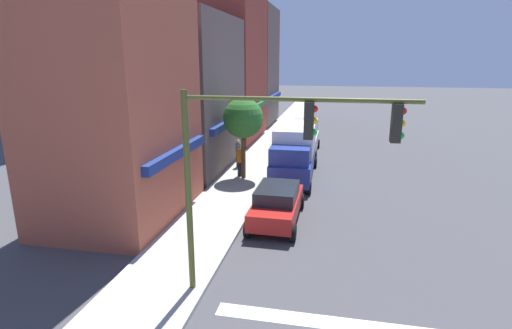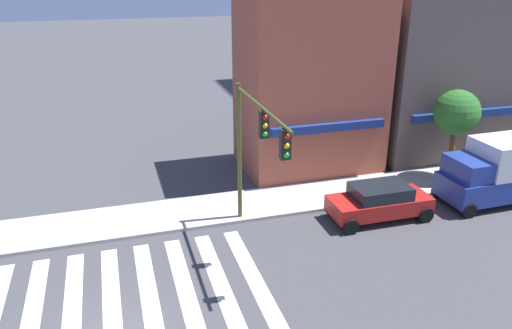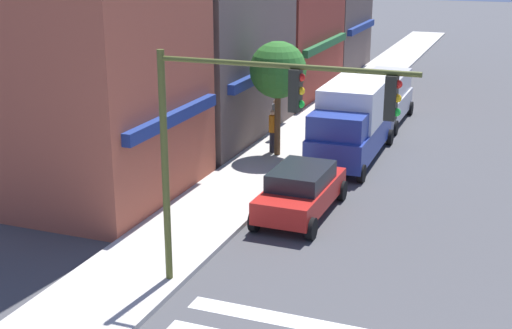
{
  "view_description": "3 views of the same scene",
  "coord_description": "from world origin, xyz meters",
  "px_view_note": "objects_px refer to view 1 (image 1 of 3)",
  "views": [
    {
      "loc": [
        -4.53,
        2.38,
        6.86
      ],
      "look_at": [
        13.28,
        6.0,
        2.0
      ],
      "focal_mm": 28.0,
      "sensor_mm": 36.0,
      "label": 1
    },
    {
      "loc": [
        0.62,
        -12.43,
        10.35
      ],
      "look_at": [
        5.61,
        4.0,
        3.5
      ],
      "focal_mm": 35.0,
      "sensor_mm": 36.0,
      "label": 2
    },
    {
      "loc": [
        -9.14,
        -1.7,
        8.51
      ],
      "look_at": [
        5.61,
        4.0,
        3.5
      ],
      "focal_mm": 50.0,
      "sensor_mm": 36.0,
      "label": 3
    }
  ],
  "objects_px": {
    "box_truck_blue": "(294,152)",
    "pedestrian_orange_vest": "(240,161)",
    "van_silver": "(303,136)",
    "street_tree": "(243,119)",
    "sedan_red": "(277,203)",
    "traffic_signal": "(268,152)",
    "pedestrian_grey_coat": "(238,153)"
  },
  "relations": [
    {
      "from": "box_truck_blue",
      "to": "pedestrian_orange_vest",
      "type": "relative_size",
      "value": 3.52
    },
    {
      "from": "van_silver",
      "to": "pedestrian_orange_vest",
      "type": "bearing_deg",
      "value": 156.3
    },
    {
      "from": "van_silver",
      "to": "pedestrian_orange_vest",
      "type": "distance_m",
      "value": 7.77
    },
    {
      "from": "street_tree",
      "to": "sedan_red",
      "type": "bearing_deg",
      "value": -153.58
    },
    {
      "from": "sedan_red",
      "to": "box_truck_blue",
      "type": "distance_m",
      "value": 6.68
    },
    {
      "from": "sedan_red",
      "to": "traffic_signal",
      "type": "bearing_deg",
      "value": -173.55
    },
    {
      "from": "van_silver",
      "to": "box_truck_blue",
      "type": "bearing_deg",
      "value": 179.77
    },
    {
      "from": "traffic_signal",
      "to": "box_truck_blue",
      "type": "relative_size",
      "value": 0.99
    },
    {
      "from": "street_tree",
      "to": "box_truck_blue",
      "type": "bearing_deg",
      "value": -70.32
    },
    {
      "from": "pedestrian_orange_vest",
      "to": "street_tree",
      "type": "distance_m",
      "value": 2.55
    },
    {
      "from": "box_truck_blue",
      "to": "van_silver",
      "type": "xyz_separation_m",
      "value": [
        6.37,
        -0.0,
        -0.3
      ]
    },
    {
      "from": "sedan_red",
      "to": "pedestrian_orange_vest",
      "type": "height_order",
      "value": "pedestrian_orange_vest"
    },
    {
      "from": "van_silver",
      "to": "street_tree",
      "type": "height_order",
      "value": "street_tree"
    },
    {
      "from": "traffic_signal",
      "to": "sedan_red",
      "type": "distance_m",
      "value": 6.87
    },
    {
      "from": "pedestrian_grey_coat",
      "to": "street_tree",
      "type": "bearing_deg",
      "value": 91.6
    },
    {
      "from": "sedan_red",
      "to": "pedestrian_orange_vest",
      "type": "bearing_deg",
      "value": 28.35
    },
    {
      "from": "traffic_signal",
      "to": "sedan_red",
      "type": "relative_size",
      "value": 1.39
    },
    {
      "from": "pedestrian_orange_vest",
      "to": "pedestrian_grey_coat",
      "type": "relative_size",
      "value": 1.0
    },
    {
      "from": "traffic_signal",
      "to": "street_tree",
      "type": "height_order",
      "value": "traffic_signal"
    },
    {
      "from": "van_silver",
      "to": "street_tree",
      "type": "distance_m",
      "value": 8.22
    },
    {
      "from": "sedan_red",
      "to": "pedestrian_grey_coat",
      "type": "bearing_deg",
      "value": 25.66
    },
    {
      "from": "box_truck_blue",
      "to": "pedestrian_orange_vest",
      "type": "xyz_separation_m",
      "value": [
        -0.75,
        3.09,
        -0.51
      ]
    },
    {
      "from": "box_truck_blue",
      "to": "street_tree",
      "type": "xyz_separation_m",
      "value": [
        -1.0,
        2.8,
        2.0
      ]
    },
    {
      "from": "sedan_red",
      "to": "van_silver",
      "type": "distance_m",
      "value": 13.02
    },
    {
      "from": "pedestrian_grey_coat",
      "to": "box_truck_blue",
      "type": "bearing_deg",
      "value": 142.01
    },
    {
      "from": "pedestrian_orange_vest",
      "to": "pedestrian_grey_coat",
      "type": "bearing_deg",
      "value": 101.99
    },
    {
      "from": "sedan_red",
      "to": "pedestrian_orange_vest",
      "type": "xyz_separation_m",
      "value": [
        5.89,
        3.09,
        0.23
      ]
    },
    {
      "from": "pedestrian_grey_coat",
      "to": "street_tree",
      "type": "height_order",
      "value": "street_tree"
    },
    {
      "from": "traffic_signal",
      "to": "van_silver",
      "type": "distance_m",
      "value": 19.1
    },
    {
      "from": "van_silver",
      "to": "sedan_red",
      "type": "bearing_deg",
      "value": 179.77
    },
    {
      "from": "sedan_red",
      "to": "pedestrian_grey_coat",
      "type": "height_order",
      "value": "pedestrian_grey_coat"
    },
    {
      "from": "traffic_signal",
      "to": "van_silver",
      "type": "relative_size",
      "value": 1.23
    }
  ]
}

